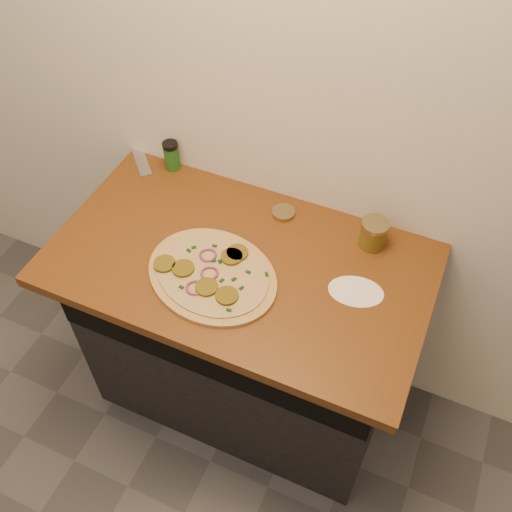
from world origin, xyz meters
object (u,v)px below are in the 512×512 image
at_px(chefs_knife, 135,143).
at_px(spice_shaker, 171,155).
at_px(pizza, 212,274).
at_px(salsa_jar, 374,234).

height_order(chefs_knife, spice_shaker, spice_shaker).
xyz_separation_m(pizza, chefs_knife, (-0.56, 0.46, -0.00)).
height_order(chefs_knife, salsa_jar, salsa_jar).
bearing_deg(salsa_jar, pizza, -141.32).
distance_m(chefs_knife, salsa_jar, 0.98).
height_order(salsa_jar, spice_shaker, spice_shaker).
bearing_deg(pizza, salsa_jar, 38.68).
distance_m(pizza, spice_shaker, 0.54).
height_order(pizza, spice_shaker, spice_shaker).
bearing_deg(chefs_knife, salsa_jar, -7.63).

